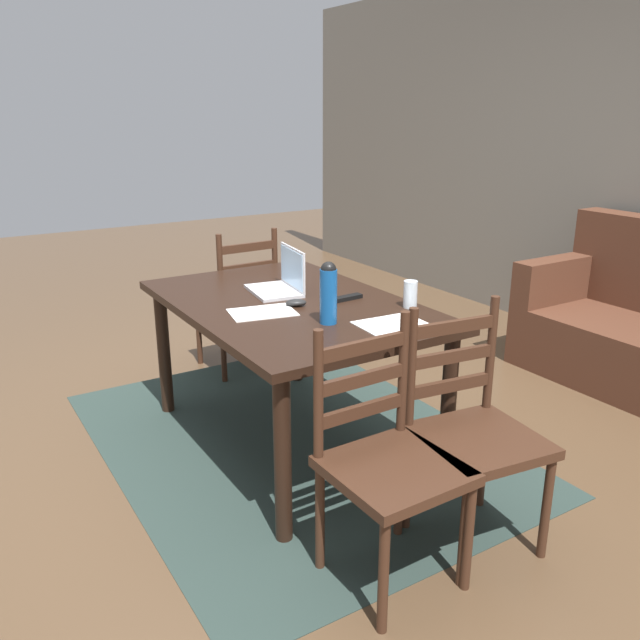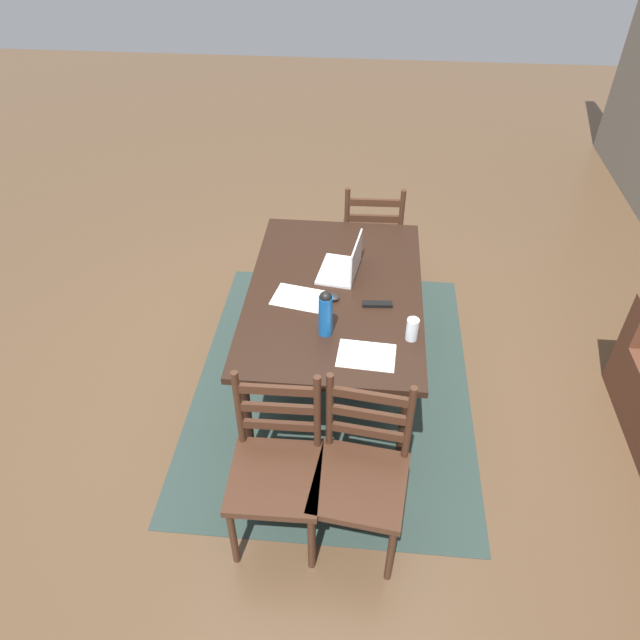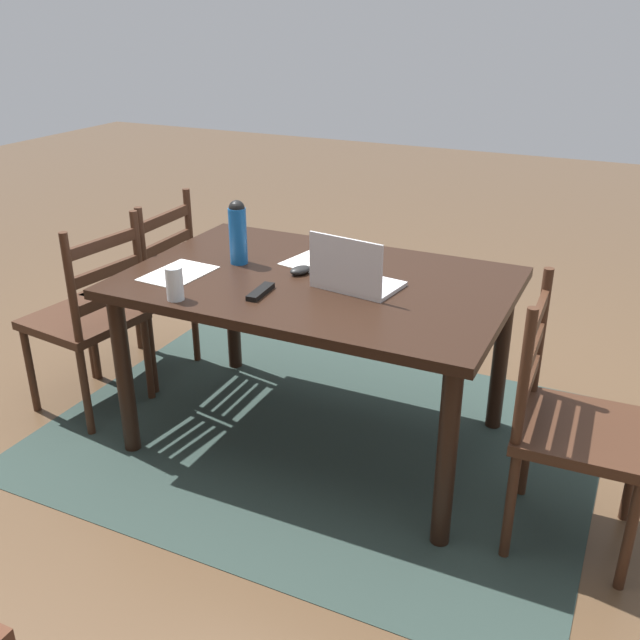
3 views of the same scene
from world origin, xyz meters
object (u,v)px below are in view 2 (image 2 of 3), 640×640
object	(u,v)px
chair_right_far	(361,476)
tv_remote	(377,304)
dining_table	(335,302)
computer_mouse	(331,296)
drinking_glass	(412,329)
water_bottle	(326,312)
chair_left_far	(372,238)
laptop	(346,265)
chair_right_near	(276,469)

from	to	relation	value
chair_right_far	tv_remote	size ratio (longest dim) A/B	5.59
dining_table	chair_right_far	distance (m)	1.10
chair_right_far	computer_mouse	size ratio (longest dim) A/B	9.50
drinking_glass	water_bottle	bearing A→B (deg)	-90.26
chair_right_far	chair_left_far	bearing A→B (deg)	-179.90
laptop	tv_remote	bearing A→B (deg)	33.16
laptop	computer_mouse	world-z (taller)	laptop
chair_right_far	drinking_glass	xyz separation A→B (m)	(-0.68, 0.23, 0.36)
chair_left_far	water_bottle	world-z (taller)	water_bottle
chair_left_far	chair_right_far	world-z (taller)	same
chair_right_far	water_bottle	xyz separation A→B (m)	(-0.68, -0.23, 0.44)
chair_left_far	tv_remote	size ratio (longest dim) A/B	5.59
chair_right_near	chair_right_far	bearing A→B (deg)	89.96
chair_left_far	drinking_glass	distance (m)	1.51
laptop	water_bottle	bearing A→B (deg)	-7.75
drinking_glass	tv_remote	size ratio (longest dim) A/B	0.76
drinking_glass	dining_table	bearing A→B (deg)	-131.65
laptop	chair_right_near	bearing A→B (deg)	-11.74
dining_table	computer_mouse	bearing A→B (deg)	-9.78
water_bottle	tv_remote	size ratio (longest dim) A/B	1.62
chair_right_far	chair_right_near	xyz separation A→B (m)	(-0.00, -0.41, 0.00)
water_bottle	drinking_glass	bearing A→B (deg)	89.74
chair_right_near	laptop	bearing A→B (deg)	168.26
chair_right_far	tv_remote	xyz separation A→B (m)	(-0.94, 0.04, 0.31)
chair_right_near	computer_mouse	bearing A→B (deg)	169.03
water_bottle	chair_right_far	bearing A→B (deg)	18.84
chair_right_near	computer_mouse	distance (m)	1.05
chair_left_far	computer_mouse	xyz separation A→B (m)	(1.15, -0.22, 0.32)
chair_right_far	computer_mouse	world-z (taller)	chair_right_far
chair_left_far	computer_mouse	bearing A→B (deg)	-10.83
chair_right_far	chair_right_near	world-z (taller)	same
dining_table	computer_mouse	xyz separation A→B (m)	(0.08, -0.01, 0.11)
water_bottle	tv_remote	bearing A→B (deg)	133.69
chair_right_far	computer_mouse	bearing A→B (deg)	-167.15
chair_right_far	drinking_glass	size ratio (longest dim) A/B	7.37
dining_table	drinking_glass	bearing A→B (deg)	48.35
chair_left_far	laptop	world-z (taller)	laptop
dining_table	water_bottle	world-z (taller)	water_bottle
dining_table	tv_remote	size ratio (longest dim) A/B	9.10
drinking_glass	laptop	bearing A→B (deg)	-146.04
computer_mouse	chair_left_far	bearing A→B (deg)	-166.28
dining_table	chair_left_far	distance (m)	1.10
chair_right_far	laptop	bearing A→B (deg)	-172.89
computer_mouse	tv_remote	xyz separation A→B (m)	(0.04, 0.27, -0.01)
dining_table	chair_right_far	xyz separation A→B (m)	(1.06, 0.21, -0.21)
chair_right_far	laptop	world-z (taller)	laptop
water_bottle	drinking_glass	world-z (taller)	water_bottle
chair_left_far	chair_right_far	distance (m)	2.13
chair_right_far	computer_mouse	xyz separation A→B (m)	(-0.98, -0.22, 0.32)
drinking_glass	tv_remote	world-z (taller)	drinking_glass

